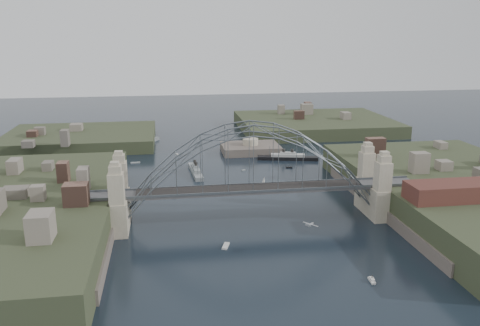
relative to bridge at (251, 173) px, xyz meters
name	(u,v)px	position (x,y,z in m)	size (l,w,h in m)	color
ground	(251,220)	(0.00, 0.00, -12.32)	(500.00, 500.00, 0.00)	black
bridge	(251,173)	(0.00, 0.00, 0.00)	(84.00, 13.80, 24.60)	#4E4D50
shore_west	(6,226)	(-57.32, 0.00, -10.35)	(50.50, 90.00, 12.00)	#333B23
shore_east	(464,201)	(57.32, 0.00, -10.35)	(50.50, 90.00, 12.00)	#333B23
headland_nw	(82,143)	(-55.00, 95.00, -11.82)	(60.00, 45.00, 9.00)	#333B23
headland_ne	(315,128)	(50.00, 110.00, -11.57)	(70.00, 55.00, 9.50)	#333B23
fort_island	(250,153)	(12.00, 70.00, -12.66)	(22.00, 16.00, 9.40)	#5C5149
wharf_shed	(451,191)	(44.00, -14.00, -2.32)	(20.00, 8.00, 4.00)	#592D26
finger_pier	(461,257)	(39.00, -28.00, -11.62)	(4.00, 22.00, 1.40)	#4E4D50
naval_cruiser_near	(196,171)	(-10.91, 43.89, -11.44)	(3.92, 19.21, 5.72)	gray
naval_cruiser_far	(147,141)	(-28.12, 91.93, -11.49)	(10.30, 14.66, 5.37)	gray
ocean_liner	(288,158)	(23.52, 56.56, -11.49)	(22.16, 7.61, 5.41)	black
aeroplane	(310,225)	(8.62, -21.22, -5.39)	(2.53, 3.04, 0.53)	#B5B8BD
small_boat_a	(174,197)	(-18.39, 20.78, -12.17)	(1.05, 2.56, 0.45)	silver
small_boat_b	(264,181)	(9.12, 29.26, -11.32)	(1.71, 1.13, 2.38)	silver
small_boat_c	(226,246)	(-8.09, -14.35, -12.17)	(2.12, 3.53, 0.45)	silver
small_boat_d	(289,168)	(21.25, 45.72, -12.17)	(2.32, 1.05, 0.45)	silver
small_boat_e	(135,163)	(-31.25, 60.02, -12.17)	(3.43, 1.41, 0.45)	silver
small_boat_f	(243,170)	(5.23, 44.57, -12.17)	(1.43, 1.08, 0.45)	silver
small_boat_g	(372,280)	(17.17, -33.83, -12.04)	(0.99, 2.51, 1.43)	silver
small_boat_h	(177,154)	(-16.09, 70.12, -12.17)	(1.53, 2.37, 0.45)	silver
small_boat_i	(364,193)	(35.20, 13.60, -11.46)	(1.94, 2.46, 2.38)	silver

